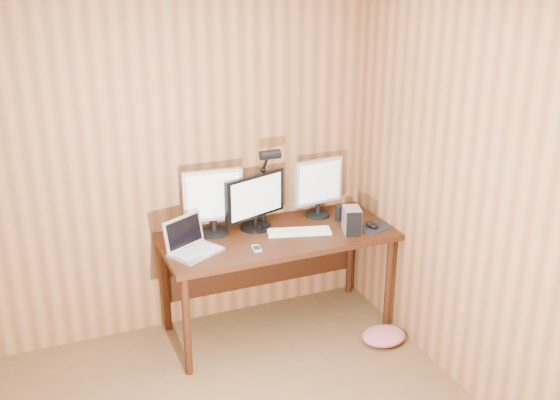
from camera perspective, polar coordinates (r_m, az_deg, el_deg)
room_shell at (r=2.65m, az=-5.69°, el=-9.32°), size 4.00×4.00×4.00m
desk at (r=4.64m, az=-0.57°, el=-4.03°), size 1.60×0.70×0.75m
monitor_center at (r=4.55m, az=-2.17°, el=-0.09°), size 0.49×0.22×0.40m
monitor_left at (r=4.46m, az=-5.84°, el=-0.00°), size 0.41×0.19×0.46m
monitor_right at (r=4.77m, az=3.37°, el=1.23°), size 0.38×0.18×0.43m
laptop at (r=4.29m, az=-7.78°, el=-3.78°), size 0.39×0.36×0.23m
keyboard at (r=4.54m, az=1.67°, el=-2.76°), size 0.46×0.25×0.02m
mousepad at (r=4.68m, az=8.00°, el=-2.37°), size 0.28×0.25×0.00m
mouse at (r=4.67m, az=8.01°, el=-2.12°), size 0.12×0.14×0.04m
hard_drive at (r=4.55m, az=6.27°, el=-1.76°), size 0.15×0.19×0.18m
phone at (r=4.30m, az=-2.06°, el=-4.24°), size 0.06×0.11×0.01m
speaker at (r=4.75m, az=5.10°, el=-1.15°), size 0.05×0.05×0.11m
desk_lamp at (r=4.54m, az=-1.14°, el=2.20°), size 0.14×0.20×0.61m
fabric_pile at (r=4.75m, az=9.01°, el=-11.62°), size 0.35×0.31×0.10m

